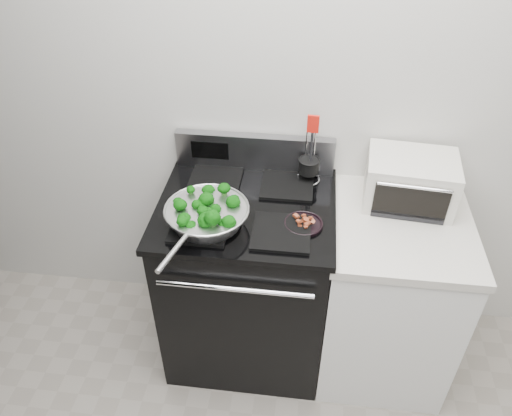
% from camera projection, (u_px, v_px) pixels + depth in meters
% --- Properties ---
extents(back_wall, '(4.00, 0.02, 2.70)m').
position_uv_depth(back_wall, '(323.00, 92.00, 2.20)').
color(back_wall, '#BBB8B1').
rests_on(back_wall, ground).
extents(gas_range, '(0.79, 0.69, 1.13)m').
position_uv_depth(gas_range, '(247.00, 278.00, 2.49)').
color(gas_range, black).
rests_on(gas_range, floor).
extents(counter, '(0.62, 0.68, 0.92)m').
position_uv_depth(counter, '(386.00, 295.00, 2.44)').
color(counter, white).
rests_on(counter, floor).
extents(skillet, '(0.36, 0.56, 0.08)m').
position_uv_depth(skillet, '(207.00, 215.00, 2.07)').
color(skillet, silver).
rests_on(skillet, gas_range).
extents(broccoli_pile, '(0.28, 0.28, 0.10)m').
position_uv_depth(broccoli_pile, '(207.00, 211.00, 2.06)').
color(broccoli_pile, black).
rests_on(broccoli_pile, skillet).
extents(bacon_plate, '(0.16, 0.16, 0.04)m').
position_uv_depth(bacon_plate, '(303.00, 222.00, 2.09)').
color(bacon_plate, black).
rests_on(bacon_plate, gas_range).
extents(utensil_holder, '(0.11, 0.11, 0.35)m').
position_uv_depth(utensil_holder, '(309.00, 169.00, 2.32)').
color(utensil_holder, silver).
rests_on(utensil_holder, gas_range).
extents(toaster_oven, '(0.41, 0.33, 0.22)m').
position_uv_depth(toaster_oven, '(410.00, 181.00, 2.22)').
color(toaster_oven, beige).
rests_on(toaster_oven, counter).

